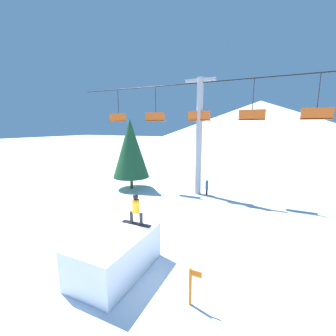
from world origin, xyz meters
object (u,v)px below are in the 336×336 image
snow_ramp (116,254)px  distant_skier (207,187)px  pine_tree_near (131,148)px  trail_marker (191,285)px  snowboarder (136,209)px

snow_ramp → distant_skier: (0.47, 11.33, -0.09)m
snow_ramp → pine_tree_near: 12.44m
trail_marker → distant_skier: 11.98m
trail_marker → snowboarder: bearing=152.5°
distant_skier → snow_ramp: bearing=-92.4°
snow_ramp → snowboarder: (0.17, 1.20, 1.41)m
snowboarder → distant_skier: 10.24m
snowboarder → pine_tree_near: size_ratio=0.22×
snowboarder → pine_tree_near: pine_tree_near is taller
pine_tree_near → trail_marker: (9.43, -10.69, -2.98)m
distant_skier → snowboarder: bearing=-91.7°
pine_tree_near → trail_marker: size_ratio=5.01×
snow_ramp → distant_skier: snow_ramp is taller
trail_marker → distant_skier: (-2.68, 11.68, -0.01)m
snow_ramp → trail_marker: 3.17m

